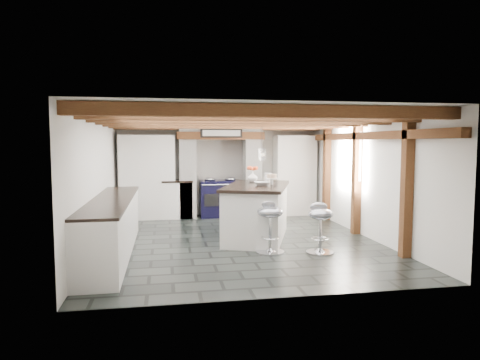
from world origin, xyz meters
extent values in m
plane|color=black|center=(0.00, 0.00, 0.00)|extent=(6.00, 6.00, 0.00)
plane|color=silver|center=(0.00, 3.00, 1.15)|extent=(5.00, 0.00, 5.00)
plane|color=silver|center=(-2.50, 0.00, 1.15)|extent=(0.00, 6.00, 6.00)
plane|color=silver|center=(2.50, 0.00, 1.15)|extent=(0.00, 6.00, 6.00)
plane|color=white|center=(0.00, 0.00, 2.30)|extent=(6.00, 6.00, 0.00)
cube|color=white|center=(-0.80, 2.70, 0.95)|extent=(0.40, 0.60, 1.90)
cube|color=white|center=(0.80, 2.70, 0.95)|extent=(0.40, 0.60, 1.90)
cube|color=brown|center=(0.00, 2.70, 1.99)|extent=(2.10, 0.65, 0.18)
cube|color=white|center=(0.00, 2.70, 2.15)|extent=(2.00, 0.60, 0.31)
cube|color=black|center=(0.00, 2.38, 2.05)|extent=(1.00, 0.03, 0.22)
cube|color=silver|center=(0.00, 2.36, 2.05)|extent=(0.90, 0.01, 0.14)
cube|color=white|center=(-1.75, 2.70, 1.00)|extent=(1.30, 0.58, 2.00)
cube|color=white|center=(1.90, 2.70, 1.00)|extent=(1.00, 0.58, 2.00)
cube|color=white|center=(-2.20, -0.60, 0.44)|extent=(0.60, 3.80, 0.88)
cube|color=black|center=(-2.20, -0.60, 0.90)|extent=(0.64, 3.80, 0.04)
cube|color=white|center=(-1.05, 2.70, 0.44)|extent=(0.70, 0.60, 0.88)
cube|color=black|center=(-1.05, 2.70, 0.90)|extent=(0.74, 0.64, 0.04)
cube|color=brown|center=(2.42, 0.00, 1.95)|extent=(0.15, 5.80, 0.14)
plane|color=white|center=(2.48, 0.60, 1.55)|extent=(0.00, 0.90, 0.90)
cube|color=brown|center=(0.00, -2.60, 2.21)|extent=(5.00, 0.16, 0.16)
cube|color=brown|center=(0.00, -1.73, 2.21)|extent=(5.00, 0.16, 0.16)
cube|color=brown|center=(0.00, -0.87, 2.21)|extent=(5.00, 0.16, 0.16)
cube|color=brown|center=(0.00, 0.00, 2.21)|extent=(5.00, 0.16, 0.16)
cube|color=brown|center=(0.00, 0.87, 2.21)|extent=(5.00, 0.16, 0.16)
cube|color=brown|center=(0.00, 1.73, 2.21)|extent=(5.00, 0.16, 0.16)
cube|color=brown|center=(0.00, 2.60, 2.21)|extent=(5.00, 0.16, 0.16)
cube|color=brown|center=(2.42, -1.60, 1.15)|extent=(0.15, 0.15, 2.30)
cube|color=brown|center=(2.42, 0.20, 1.15)|extent=(0.15, 0.15, 2.30)
cube|color=brown|center=(2.42, 1.80, 1.15)|extent=(0.15, 0.15, 2.30)
cylinder|color=black|center=(0.45, -0.05, 1.93)|extent=(0.01, 0.01, 0.56)
cylinder|color=white|center=(0.45, -0.05, 1.60)|extent=(0.09, 0.09, 0.22)
cylinder|color=black|center=(0.50, 0.25, 1.93)|extent=(0.01, 0.01, 0.56)
cylinder|color=white|center=(0.50, 0.25, 1.60)|extent=(0.09, 0.09, 0.22)
cylinder|color=black|center=(0.55, 0.55, 1.93)|extent=(0.01, 0.01, 0.56)
cylinder|color=white|center=(0.55, 0.55, 1.60)|extent=(0.09, 0.09, 0.22)
cube|color=black|center=(0.00, 2.68, 0.45)|extent=(1.00, 0.60, 0.90)
ellipsoid|color=silver|center=(-0.25, 2.68, 0.93)|extent=(0.28, 0.28, 0.11)
ellipsoid|color=silver|center=(0.25, 2.68, 0.93)|extent=(0.28, 0.28, 0.11)
cylinder|color=silver|center=(0.00, 2.36, 0.82)|extent=(0.95, 0.03, 0.03)
cube|color=black|center=(-0.25, 2.38, 0.45)|extent=(0.35, 0.02, 0.30)
cube|color=black|center=(0.25, 2.38, 0.45)|extent=(0.35, 0.02, 0.30)
cube|color=white|center=(0.38, 0.14, 0.49)|extent=(1.62, 2.21, 0.97)
cube|color=black|center=(0.38, 0.14, 1.00)|extent=(1.73, 2.32, 0.06)
imported|color=white|center=(0.41, 0.71, 1.13)|extent=(0.26, 0.26, 0.21)
ellipsoid|color=#F25022|center=(0.41, 0.71, 1.31)|extent=(0.22, 0.22, 0.13)
cylinder|color=white|center=(0.67, 0.44, 1.13)|extent=(0.13, 0.13, 0.20)
imported|color=white|center=(0.44, -0.01, 1.06)|extent=(0.37, 0.37, 0.07)
cylinder|color=white|center=(0.66, 0.09, 1.08)|extent=(0.06, 0.06, 0.11)
cylinder|color=white|center=(0.66, 0.09, 1.15)|extent=(0.24, 0.24, 0.02)
cylinder|color=tan|center=(0.66, 0.09, 1.19)|extent=(0.19, 0.19, 0.08)
cylinder|color=silver|center=(1.17, -1.14, 0.02)|extent=(0.45, 0.45, 0.03)
cone|color=silver|center=(1.17, -1.14, 0.06)|extent=(0.21, 0.21, 0.08)
cylinder|color=silver|center=(1.17, -1.14, 0.34)|extent=(0.05, 0.05, 0.56)
torus|color=silver|center=(1.17, -1.14, 0.25)|extent=(0.29, 0.29, 0.02)
ellipsoid|color=gray|center=(1.17, -1.14, 0.66)|extent=(0.51, 0.51, 0.18)
ellipsoid|color=gray|center=(1.20, -1.05, 0.76)|extent=(0.31, 0.19, 0.16)
cylinder|color=silver|center=(0.36, -0.98, 0.02)|extent=(0.47, 0.47, 0.03)
cone|color=silver|center=(0.36, -0.98, 0.06)|extent=(0.22, 0.22, 0.09)
cylinder|color=silver|center=(0.36, -0.98, 0.36)|extent=(0.05, 0.05, 0.59)
torus|color=silver|center=(0.36, -0.98, 0.26)|extent=(0.30, 0.30, 0.02)
ellipsoid|color=gray|center=(0.36, -0.98, 0.69)|extent=(0.55, 0.55, 0.19)
ellipsoid|color=gray|center=(0.40, -0.88, 0.80)|extent=(0.32, 0.22, 0.17)
camera|label=1|loc=(-1.32, -7.74, 1.82)|focal=32.00mm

